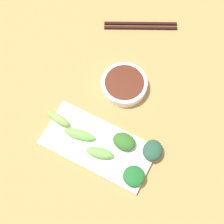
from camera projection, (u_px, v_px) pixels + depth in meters
The scene contains 10 objects.
tabletop at pixel (106, 120), 0.98m from camera, with size 2.10×2.10×0.02m, color #9F7A45.
sauce_bowl at pixel (125, 85), 0.99m from camera, with size 0.13×0.13×0.03m.
serving_plate at pixel (98, 146), 0.93m from camera, with size 0.14×0.30×0.01m, color white.
broccoli_stalk_0 at pixel (58, 119), 0.94m from camera, with size 0.02×0.07×0.03m, color #79A84A.
broccoli_leafy_1 at pixel (153, 150), 0.91m from camera, with size 0.06×0.05×0.02m, color #214734.
broccoli_stalk_2 at pixel (79, 134), 0.92m from camera, with size 0.03×0.09×0.02m, color #67B648.
broccoli_leafy_3 at pixel (124, 142), 0.92m from camera, with size 0.05×0.06×0.03m, color #2D5D21.
broccoli_stalk_4 at pixel (100, 153), 0.91m from camera, with size 0.03×0.07×0.02m, color #64A448.
broccoli_leafy_5 at pixel (134, 176), 0.88m from camera, with size 0.06×0.06×0.02m, color #1B5A24.
chopsticks at pixel (141, 26), 1.08m from camera, with size 0.13×0.22×0.01m.
Camera 1 is at (0.30, 0.17, 0.92)m, focal length 54.79 mm.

